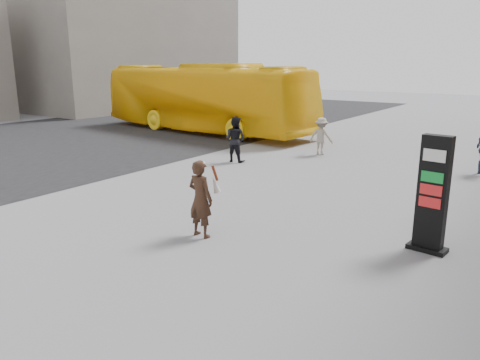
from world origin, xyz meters
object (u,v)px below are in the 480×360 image
Objects in this scene: bus at (204,98)px; pedestrian_a at (235,139)px; pedestrian_b at (321,136)px; info_pylon at (433,195)px; woman at (201,198)px.

bus is 7.93m from pedestrian_a.
pedestrian_a is at bearing 53.35° from pedestrian_b.
pedestrian_a is 1.13× the size of pedestrian_b.
bus is at bearing 150.39° from info_pylon.
bus is 8.55× the size of pedestrian_b.
info_pylon is at bearing -152.11° from woman.
bus reaches higher than info_pylon.
bus reaches higher than woman.
pedestrian_b is at bearing -100.51° from bus.
pedestrian_b is (7.84, -2.28, -1.03)m from bus.
woman is 1.12× the size of pedestrian_b.
info_pylon is at bearing -120.16° from bus.
info_pylon reaches higher than pedestrian_a.
woman is at bearing -135.36° from bus.
pedestrian_a is (-8.05, 4.69, -0.31)m from info_pylon.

